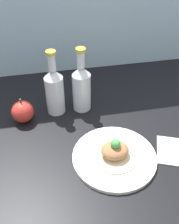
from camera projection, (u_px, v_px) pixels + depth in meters
ground_plane at (85, 152)px, 90.09cm from camera, size 180.00×110.00×4.00cm
plate at (114, 157)px, 84.86cm from camera, size 27.32×27.32×1.55cm
plated_food at (115, 151)px, 83.11cm from camera, size 15.08×15.08×7.20cm
cider_bottle_left at (55, 90)px, 97.67cm from camera, size 7.05×7.05×25.89cm
cider_bottle_right at (82, 87)px, 99.19cm from camera, size 7.05×7.05×25.89cm
apple at (23, 112)px, 97.16cm from camera, size 8.35×8.35×9.95cm
napkin at (178, 151)px, 87.18cm from camera, size 17.13×16.66×0.80cm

